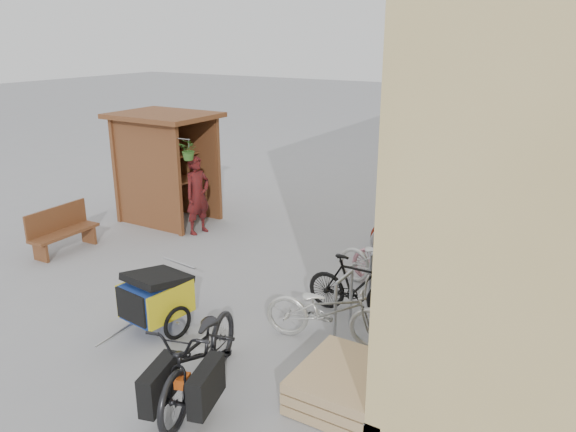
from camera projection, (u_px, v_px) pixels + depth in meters
The scene contains 17 objects.
ground at pixel (214, 295), 9.06m from camera, with size 80.00×80.00×0.00m, color gray.
kiosk at pixel (162, 152), 12.19m from camera, with size 2.49×1.65×2.40m.
bike_rack at pixel (404, 245), 9.73m from camera, with size 0.05×5.35×0.86m.
pallet_stack at pixel (345, 385), 6.38m from camera, with size 1.00×1.20×0.40m.
bench at pixel (62, 229), 10.73m from camera, with size 0.46×1.39×0.87m.
shopping_carts at pixel (496, 191), 12.65m from camera, with size 0.61×1.68×1.09m.
child_trailer at pixel (156, 296), 7.88m from camera, with size 0.95×1.56×0.90m.
cargo_bike at pixel (200, 355), 6.38m from camera, with size 1.25×2.17×1.08m.
person_kiosk at pixel (198, 195), 11.62m from camera, with size 0.60×0.40×1.65m, color maroon.
bike_0 at pixel (329, 310), 7.56m from camera, with size 0.61×1.76×0.92m, color #B3B3AF.
bike_1 at pixel (356, 287), 8.25m from camera, with size 0.44×1.54×0.93m, color black.
bike_2 at pixel (386, 264), 9.08m from camera, with size 0.62×1.76×0.93m, color #B3B3AF.
bike_3 at pixel (398, 259), 9.29m from camera, with size 0.44×1.55×0.93m, color pink.
bike_4 at pixel (421, 238), 10.14m from camera, with size 0.65×1.85×0.97m, color #9B9C9F.
bike_5 at pixel (413, 230), 10.57m from camera, with size 0.45×1.60×0.96m, color maroon.
bike_6 at pixel (430, 222), 10.97m from camera, with size 0.66×1.88×0.99m, color #1F7A7E.
bike_7 at pixel (438, 212), 11.46m from camera, with size 0.51×1.82×1.09m, color #9B9C9F.
Camera 1 is at (5.26, -6.42, 4.02)m, focal length 35.00 mm.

